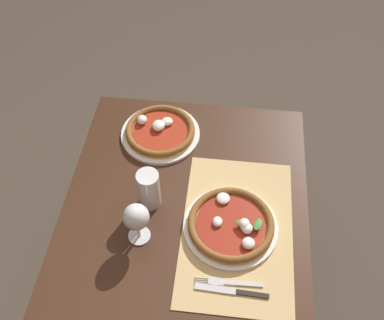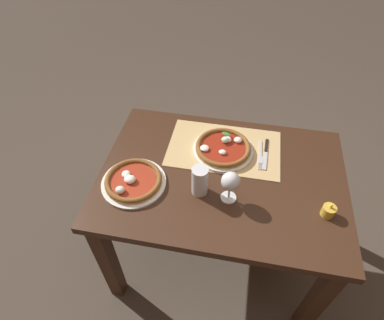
% 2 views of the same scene
% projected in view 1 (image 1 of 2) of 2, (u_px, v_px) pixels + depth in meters
% --- Properties ---
extents(ground_plane, '(24.00, 24.00, 0.00)m').
position_uv_depth(ground_plane, '(185.00, 313.00, 2.00)').
color(ground_plane, '#473D33').
extents(dining_table, '(1.14, 0.80, 0.74)m').
position_uv_depth(dining_table, '(183.00, 247.00, 1.52)').
color(dining_table, '#382114').
rests_on(dining_table, ground).
extents(paper_placemat, '(0.56, 0.35, 0.00)m').
position_uv_depth(paper_placemat, '(237.00, 230.00, 1.42)').
color(paper_placemat, tan).
rests_on(paper_placemat, dining_table).
extents(pizza_near, '(0.30, 0.30, 0.05)m').
position_uv_depth(pizza_near, '(231.00, 225.00, 1.41)').
color(pizza_near, silver).
rests_on(pizza_near, paper_placemat).
extents(pizza_far, '(0.29, 0.29, 0.05)m').
position_uv_depth(pizza_far, '(160.00, 131.00, 1.66)').
color(pizza_far, silver).
rests_on(pizza_far, dining_table).
extents(wine_glass, '(0.08, 0.08, 0.16)m').
position_uv_depth(wine_glass, '(136.00, 218.00, 1.33)').
color(wine_glass, silver).
rests_on(wine_glass, dining_table).
extents(pint_glass, '(0.07, 0.07, 0.15)m').
position_uv_depth(pint_glass, '(149.00, 190.00, 1.43)').
color(pint_glass, silver).
rests_on(pint_glass, dining_table).
extents(fork, '(0.02, 0.20, 0.00)m').
position_uv_depth(fork, '(228.00, 283.00, 1.30)').
color(fork, '#B7B7BC').
rests_on(fork, paper_placemat).
extents(knife, '(0.03, 0.22, 0.01)m').
position_uv_depth(knife, '(231.00, 291.00, 1.29)').
color(knife, black).
rests_on(knife, paper_placemat).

